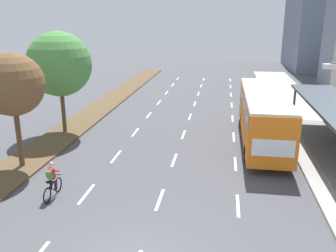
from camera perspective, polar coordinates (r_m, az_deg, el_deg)
The scene contains 10 objects.
median_strip at distance 32.30m, azimuth -11.24°, elevation 2.39°, with size 2.60×52.00×0.12m, color brown.
sidewalk_right at distance 31.11m, azimuth 20.81°, elevation 1.07°, with size 4.50×52.00×0.15m, color #ADAAA3.
lane_divider_left at distance 28.29m, azimuth -4.04°, elevation 0.50°, with size 0.14×45.18×0.01m.
lane_divider_center at distance 27.74m, azimuth 3.03°, elevation 0.18°, with size 0.14×45.18×0.01m.
lane_divider_right at distance 27.63m, azimuth 10.26°, elevation -0.14°, with size 0.14×45.18×0.01m.
bus at distance 24.06m, azimuth 14.82°, elevation 2.13°, with size 2.54×11.29×3.37m.
cyclist at distance 17.37m, azimuth -17.90°, elevation -8.36°, with size 0.46×1.82×1.71m.
median_tree_second at distance 20.35m, azimuth -23.43°, elevation 6.03°, with size 3.30×3.30×6.16m.
median_tree_third at distance 25.80m, azimuth -16.83°, elevation 9.34°, with size 4.38×4.38×6.97m.
building_far_right at distance 63.15m, azimuth 22.83°, elevation 17.11°, with size 7.88×15.25×19.21m, color slate.
Camera 1 is at (2.62, -9.36, 7.95)m, focal length 38.50 mm.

